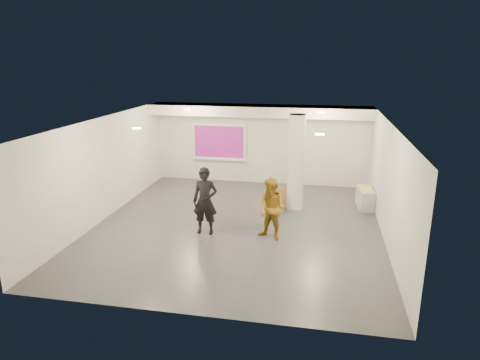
% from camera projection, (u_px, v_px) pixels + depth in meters
% --- Properties ---
extents(floor, '(8.00, 9.00, 0.01)m').
position_uv_depth(floor, '(237.00, 226.00, 12.26)').
color(floor, '#34373C').
rests_on(floor, ground).
extents(ceiling, '(8.00, 9.00, 0.01)m').
position_uv_depth(ceiling, '(237.00, 121.00, 11.43)').
color(ceiling, white).
rests_on(ceiling, floor).
extents(wall_back, '(8.00, 0.01, 3.00)m').
position_uv_depth(wall_back, '(261.00, 144.00, 16.09)').
color(wall_back, silver).
rests_on(wall_back, floor).
extents(wall_front, '(8.00, 0.01, 3.00)m').
position_uv_depth(wall_front, '(188.00, 241.00, 7.60)').
color(wall_front, silver).
rests_on(wall_front, floor).
extents(wall_left, '(0.01, 9.00, 3.00)m').
position_uv_depth(wall_left, '(104.00, 168.00, 12.58)').
color(wall_left, silver).
rests_on(wall_left, floor).
extents(wall_right, '(0.01, 9.00, 3.00)m').
position_uv_depth(wall_right, '(388.00, 183.00, 11.12)').
color(wall_right, silver).
rests_on(wall_right, floor).
extents(soffit_band, '(8.00, 1.10, 0.36)m').
position_uv_depth(soffit_band, '(259.00, 111.00, 15.21)').
color(soffit_band, silver).
rests_on(soffit_band, ceiling).
extents(downlight_nw, '(0.22, 0.22, 0.02)m').
position_uv_depth(downlight_nw, '(187.00, 109.00, 14.20)').
color(downlight_nw, '#FFE793').
rests_on(downlight_nw, ceiling).
extents(downlight_ne, '(0.22, 0.22, 0.02)m').
position_uv_depth(downlight_ne, '(321.00, 113.00, 13.40)').
color(downlight_ne, '#FFE793').
rests_on(downlight_ne, ceiling).
extents(downlight_sw, '(0.22, 0.22, 0.02)m').
position_uv_depth(downlight_sw, '(137.00, 128.00, 10.42)').
color(downlight_sw, '#FFE793').
rests_on(downlight_sw, ceiling).
extents(downlight_se, '(0.22, 0.22, 0.02)m').
position_uv_depth(downlight_se, '(320.00, 134.00, 9.62)').
color(downlight_se, '#FFE793').
rests_on(downlight_se, ceiling).
extents(column, '(0.52, 0.52, 3.00)m').
position_uv_depth(column, '(296.00, 163.00, 13.27)').
color(column, white).
rests_on(column, floor).
extents(projection_screen, '(2.10, 0.13, 1.42)m').
position_uv_depth(projection_screen, '(219.00, 142.00, 16.33)').
color(projection_screen, white).
rests_on(projection_screen, wall_back).
extents(credenza, '(0.54, 1.10, 0.62)m').
position_uv_depth(credenza, '(365.00, 198.00, 13.69)').
color(credenza, '#9EA0A3').
rests_on(credenza, floor).
extents(postit_pad, '(0.27, 0.32, 0.03)m').
position_uv_depth(postit_pad, '(367.00, 189.00, 13.54)').
color(postit_pad, '#FBF924').
rests_on(postit_pad, credenza).
extents(cardboard_back, '(0.63, 0.30, 0.69)m').
position_uv_depth(cardboard_back, '(280.00, 198.00, 13.60)').
color(cardboard_back, olive).
rests_on(cardboard_back, floor).
extents(cardboard_front, '(0.50, 0.21, 0.54)m').
position_uv_depth(cardboard_front, '(274.00, 204.00, 13.26)').
color(cardboard_front, olive).
rests_on(cardboard_front, floor).
extents(woman, '(0.68, 0.45, 1.85)m').
position_uv_depth(woman, '(205.00, 201.00, 11.51)').
color(woman, black).
rests_on(woman, floor).
extents(man, '(0.98, 0.89, 1.65)m').
position_uv_depth(man, '(272.00, 209.00, 11.16)').
color(man, olive).
rests_on(man, floor).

